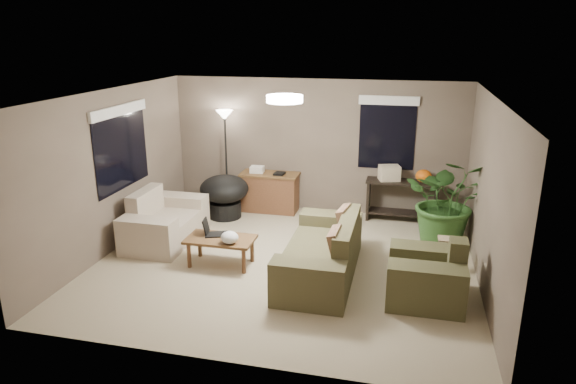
% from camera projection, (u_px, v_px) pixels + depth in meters
% --- Properties ---
extents(room_shell, '(5.50, 5.50, 5.50)m').
position_uv_depth(room_shell, '(285.00, 183.00, 7.33)').
color(room_shell, tan).
rests_on(room_shell, ground).
extents(main_sofa, '(0.95, 2.20, 0.85)m').
position_uv_depth(main_sofa, '(324.00, 255.00, 7.25)').
color(main_sofa, '#4C472D').
rests_on(main_sofa, ground).
extents(throw_pillows, '(0.29, 1.37, 0.47)m').
position_uv_depth(throw_pillows, '(342.00, 233.00, 7.08)').
color(throw_pillows, '#8C7251').
rests_on(throw_pillows, main_sofa).
extents(loveseat, '(0.90, 1.60, 0.85)m').
position_uv_depth(loveseat, '(164.00, 223.00, 8.44)').
color(loveseat, '#BEB7A3').
rests_on(loveseat, ground).
extents(armchair, '(0.95, 1.00, 0.85)m').
position_uv_depth(armchair, '(427.00, 278.00, 6.58)').
color(armchair, '#49472C').
rests_on(armchair, ground).
extents(coffee_table, '(1.00, 0.55, 0.42)m').
position_uv_depth(coffee_table, '(221.00, 242.00, 7.54)').
color(coffee_table, brown).
rests_on(coffee_table, ground).
extents(laptop, '(0.41, 0.33, 0.24)m').
position_uv_depth(laptop, '(212.00, 231.00, 7.64)').
color(laptop, black).
rests_on(laptop, coffee_table).
extents(plastic_bag, '(0.29, 0.27, 0.18)m').
position_uv_depth(plastic_bag, '(230.00, 237.00, 7.31)').
color(plastic_bag, white).
rests_on(plastic_bag, coffee_table).
extents(desk, '(1.10, 0.50, 0.75)m').
position_uv_depth(desk, '(270.00, 192.00, 9.82)').
color(desk, brown).
rests_on(desk, ground).
extents(desk_papers, '(0.68, 0.28, 0.12)m').
position_uv_depth(desk_papers, '(262.00, 170.00, 9.71)').
color(desk_papers, silver).
rests_on(desk_papers, desk).
extents(console_table, '(1.30, 0.40, 0.75)m').
position_uv_depth(console_table, '(402.00, 198.00, 9.30)').
color(console_table, black).
rests_on(console_table, ground).
extents(pumpkin, '(0.31, 0.31, 0.23)m').
position_uv_depth(pumpkin, '(424.00, 176.00, 9.09)').
color(pumpkin, orange).
rests_on(pumpkin, console_table).
extents(cardboard_box, '(0.42, 0.36, 0.27)m').
position_uv_depth(cardboard_box, '(389.00, 173.00, 9.22)').
color(cardboard_box, beige).
rests_on(cardboard_box, console_table).
extents(papasan_chair, '(0.90, 0.90, 0.80)m').
position_uv_depth(papasan_chair, '(224.00, 193.00, 9.46)').
color(papasan_chair, black).
rests_on(papasan_chair, ground).
extents(floor_lamp, '(0.32, 0.32, 1.91)m').
position_uv_depth(floor_lamp, '(225.00, 127.00, 9.67)').
color(floor_lamp, black).
rests_on(floor_lamp, ground).
extents(ceiling_fixture, '(0.50, 0.50, 0.10)m').
position_uv_depth(ceiling_fixture, '(285.00, 99.00, 6.97)').
color(ceiling_fixture, white).
rests_on(ceiling_fixture, room_shell).
extents(houseplant, '(1.33, 1.48, 1.15)m').
position_uv_depth(houseplant, '(447.00, 210.00, 8.22)').
color(houseplant, '#2D5923').
rests_on(houseplant, ground).
extents(cat_scratching_post, '(0.32, 0.32, 0.50)m').
position_uv_depth(cat_scratching_post, '(444.00, 257.00, 7.39)').
color(cat_scratching_post, tan).
rests_on(cat_scratching_post, ground).
extents(window_left, '(0.05, 1.56, 1.33)m').
position_uv_depth(window_left, '(121.00, 134.00, 8.05)').
color(window_left, black).
rests_on(window_left, room_shell).
extents(window_back, '(1.06, 0.05, 1.33)m').
position_uv_depth(window_back, '(388.00, 121.00, 9.18)').
color(window_back, black).
rests_on(window_back, room_shell).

